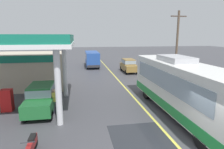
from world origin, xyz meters
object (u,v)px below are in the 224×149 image
(motorcycle_parked_forecourt, at_px, (32,145))
(car_at_pump, at_px, (42,97))
(pedestrian_near_pump, at_px, (54,100))
(car_trailing_behind_bus, at_px, (129,65))
(coach_bus_main, at_px, (182,88))
(minibus_opposing_lane, at_px, (92,58))
(pedestrian_by_shop, at_px, (39,90))

(motorcycle_parked_forecourt, bearing_deg, car_at_pump, 95.23)
(car_at_pump, relative_size, pedestrian_near_pump, 2.53)
(motorcycle_parked_forecourt, bearing_deg, car_trailing_behind_bus, 63.44)
(coach_bus_main, height_order, motorcycle_parked_forecourt, coach_bus_main)
(car_trailing_behind_bus, bearing_deg, minibus_opposing_lane, 130.79)
(coach_bus_main, xyz_separation_m, motorcycle_parked_forecourt, (-8.53, -3.02, -1.28))
(minibus_opposing_lane, distance_m, pedestrian_by_shop, 17.20)
(car_at_pump, xyz_separation_m, pedestrian_by_shop, (-0.53, 1.92, -0.08))
(minibus_opposing_lane, bearing_deg, pedestrian_near_pump, -101.31)
(coach_bus_main, xyz_separation_m, pedestrian_by_shop, (-9.52, 3.95, -0.79))
(coach_bus_main, height_order, pedestrian_by_shop, coach_bus_main)
(coach_bus_main, distance_m, car_trailing_behind_bus, 14.88)
(minibus_opposing_lane, height_order, pedestrian_by_shop, minibus_opposing_lane)
(car_at_pump, distance_m, car_trailing_behind_bus, 15.91)
(coach_bus_main, distance_m, pedestrian_by_shop, 10.33)
(car_at_pump, distance_m, motorcycle_parked_forecourt, 5.10)
(coach_bus_main, distance_m, car_at_pump, 9.24)
(car_trailing_behind_bus, bearing_deg, car_at_pump, -126.23)
(pedestrian_near_pump, height_order, pedestrian_by_shop, same)
(motorcycle_parked_forecourt, relative_size, pedestrian_near_pump, 1.08)
(car_at_pump, distance_m, pedestrian_near_pump, 1.07)
(coach_bus_main, relative_size, motorcycle_parked_forecourt, 6.13)
(pedestrian_near_pump, bearing_deg, coach_bus_main, -10.13)
(minibus_opposing_lane, bearing_deg, pedestrian_by_shop, -107.59)
(car_trailing_behind_bus, bearing_deg, motorcycle_parked_forecourt, -116.56)
(coach_bus_main, relative_size, pedestrian_near_pump, 6.65)
(car_at_pump, bearing_deg, pedestrian_by_shop, 105.28)
(car_at_pump, bearing_deg, motorcycle_parked_forecourt, -84.77)
(pedestrian_near_pump, xyz_separation_m, car_trailing_behind_bus, (8.51, 13.41, 0.08))
(minibus_opposing_lane, bearing_deg, motorcycle_parked_forecourt, -100.21)
(car_at_pump, bearing_deg, pedestrian_near_pump, -32.94)
(car_at_pump, height_order, pedestrian_near_pump, car_at_pump)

